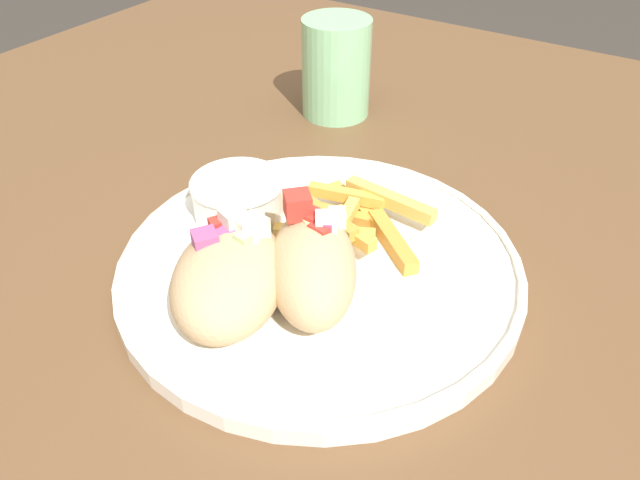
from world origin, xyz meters
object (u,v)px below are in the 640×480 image
Objects in this scene: sauce_ramekin at (238,196)px; water_glass at (336,72)px; plate at (320,265)px; pita_sandwich_near at (317,267)px; fries_pile at (350,219)px; pita_sandwich_far at (230,276)px.

sauce_ramekin is 0.24m from water_glass.
plate is at bearing -150.82° from water_glass.
water_glass is (0.25, 0.14, 0.04)m from plate.
pita_sandwich_near is at bearing -114.46° from sauce_ramekin.
sauce_ramekin reaches higher than plate.
plate is 0.05m from fries_pile.
sauce_ramekin is at bearing 30.83° from pita_sandwich_near.
sauce_ramekin is (0.01, 0.09, 0.02)m from plate.
plate is 0.08m from pita_sandwich_far.
pita_sandwich_near is at bearing -77.51° from pita_sandwich_far.
sauce_ramekin is (0.09, 0.06, -0.01)m from pita_sandwich_far.
sauce_ramekin is (0.05, 0.11, -0.01)m from pita_sandwich_near.
plate is 3.97× the size of sauce_ramekin.
fries_pile is at bearing -69.76° from sauce_ramekin.
fries_pile reaches higher than plate.
sauce_ramekin is at bearing 110.24° from fries_pile.
plate is 0.29m from water_glass.
sauce_ramekin is (-0.03, 0.09, 0.01)m from fries_pile.
water_glass is at bearing -5.46° from pita_sandwich_near.
pita_sandwich_far is at bearing -160.67° from water_glass.
plate is 0.09m from sauce_ramekin.
plate is at bearing -179.52° from fries_pile.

